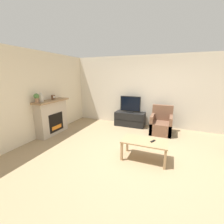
# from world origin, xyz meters

# --- Properties ---
(ground_plane) EXTENTS (24.00, 24.00, 0.00)m
(ground_plane) POSITION_xyz_m (0.00, 0.00, 0.00)
(ground_plane) COLOR #9E8460
(wall_back) EXTENTS (12.00, 0.06, 2.70)m
(wall_back) POSITION_xyz_m (0.00, 2.56, 1.35)
(wall_back) COLOR beige
(wall_back) RESTS_ON ground
(wall_left) EXTENTS (0.06, 12.00, 2.70)m
(wall_left) POSITION_xyz_m (-3.24, 0.00, 1.35)
(wall_left) COLOR beige
(wall_left) RESTS_ON ground
(fireplace) EXTENTS (0.46, 1.27, 1.17)m
(fireplace) POSITION_xyz_m (-3.04, 0.43, 0.60)
(fireplace) COLOR #B7A893
(fireplace) RESTS_ON ground
(mantel_vase_left) EXTENTS (0.14, 0.14, 0.28)m
(mantel_vase_left) POSITION_xyz_m (-3.02, 0.05, 1.30)
(mantel_vase_left) COLOR beige
(mantel_vase_left) RESTS_ON fireplace
(mantel_clock) EXTENTS (0.08, 0.11, 0.15)m
(mantel_clock) POSITION_xyz_m (-3.02, 0.55, 1.25)
(mantel_clock) COLOR brown
(mantel_clock) RESTS_ON fireplace
(potted_plant) EXTENTS (0.15, 0.15, 0.28)m
(potted_plant) POSITION_xyz_m (-3.02, -0.11, 1.33)
(potted_plant) COLOR #936B4C
(potted_plant) RESTS_ON fireplace
(tv_stand) EXTENTS (1.15, 0.52, 0.55)m
(tv_stand) POSITION_xyz_m (-0.81, 2.23, 0.28)
(tv_stand) COLOR black
(tv_stand) RESTS_ON ground
(tv) EXTENTS (0.80, 0.18, 0.63)m
(tv) POSITION_xyz_m (-0.81, 2.23, 0.85)
(tv) COLOR black
(tv) RESTS_ON tv_stand
(armchair) EXTENTS (0.70, 0.76, 0.94)m
(armchair) POSITION_xyz_m (0.41, 1.88, 0.30)
(armchair) COLOR brown
(armchair) RESTS_ON ground
(coffee_table) EXTENTS (1.05, 0.55, 0.48)m
(coffee_table) POSITION_xyz_m (0.16, -0.05, 0.41)
(coffee_table) COLOR #A37F56
(coffee_table) RESTS_ON ground
(remote) EXTENTS (0.10, 0.15, 0.02)m
(remote) POSITION_xyz_m (0.35, -0.02, 0.49)
(remote) COLOR black
(remote) RESTS_ON coffee_table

